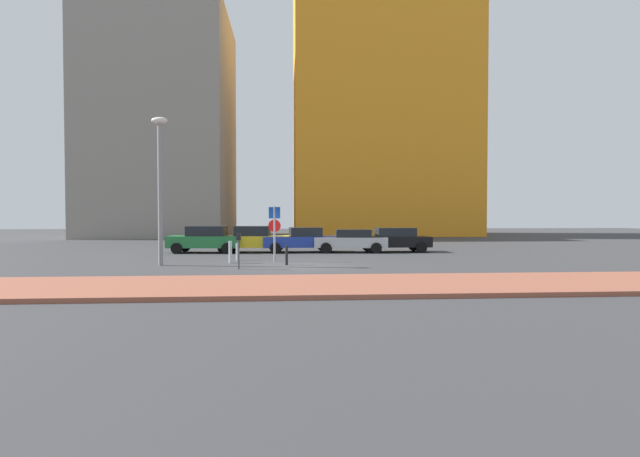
{
  "coord_description": "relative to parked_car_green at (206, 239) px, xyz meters",
  "views": [
    {
      "loc": [
        -0.54,
        -21.07,
        2.21
      ],
      "look_at": [
        1.12,
        1.76,
        1.59
      ],
      "focal_mm": 26.76,
      "sensor_mm": 36.0,
      "label": 1
    }
  ],
  "objects": [
    {
      "name": "building_under_construction",
      "position": [
        -8.39,
        23.94,
        11.05
      ],
      "size": [
        14.02,
        14.89,
        23.74
      ],
      "primitive_type": "cube",
      "color": "gray",
      "rests_on": "ground"
    },
    {
      "name": "traffic_bollard_near",
      "position": [
        2.17,
        -6.38,
        -0.3
      ],
      "size": [
        0.16,
        0.16,
        1.03
      ],
      "primitive_type": "cylinder",
      "color": "#B7B7BC",
      "rests_on": "ground"
    },
    {
      "name": "parking_meter",
      "position": [
        2.8,
        -8.94,
        0.13
      ],
      "size": [
        0.18,
        0.14,
        1.48
      ],
      "color": "#4C4C51",
      "rests_on": "ground"
    },
    {
      "name": "street_lamp",
      "position": [
        -0.78,
        -7.24,
        3.07
      ],
      "size": [
        0.7,
        0.36,
        6.55
      ],
      "color": "gray",
      "rests_on": "ground"
    },
    {
      "name": "traffic_bollard_far",
      "position": [
        4.78,
        -7.44,
        -0.38
      ],
      "size": [
        0.12,
        0.12,
        0.88
      ],
      "primitive_type": "cylinder",
      "color": "black",
      "rests_on": "ground"
    },
    {
      "name": "sidewalk_brick",
      "position": [
        5.28,
        -14.22,
        -0.75
      ],
      "size": [
        40.0,
        4.38,
        0.14
      ],
      "primitive_type": "cube",
      "color": "#93513D",
      "rests_on": "ground"
    },
    {
      "name": "parked_car_blue",
      "position": [
        5.67,
        0.04,
        -0.06
      ],
      "size": [
        4.58,
        2.3,
        1.5
      ],
      "color": "#1E389E",
      "rests_on": "ground"
    },
    {
      "name": "building_colorful_midrise",
      "position": [
        15.68,
        25.8,
        15.11
      ],
      "size": [
        19.86,
        12.94,
        31.87
      ],
      "primitive_type": "cube",
      "color": "orange",
      "rests_on": "ground"
    },
    {
      "name": "parked_car_yellow",
      "position": [
        2.71,
        0.15,
        -0.02
      ],
      "size": [
        4.66,
        2.14,
        1.59
      ],
      "color": "gold",
      "rests_on": "ground"
    },
    {
      "name": "traffic_bollard_mid",
      "position": [
        2.36,
        -5.1,
        -0.39
      ],
      "size": [
        0.13,
        0.13,
        0.85
      ],
      "primitive_type": "cylinder",
      "color": "#B7B7BC",
      "rests_on": "ground"
    },
    {
      "name": "parked_car_silver",
      "position": [
        8.67,
        -0.35,
        -0.09
      ],
      "size": [
        4.43,
        2.21,
        1.38
      ],
      "color": "#B7BABF",
      "rests_on": "ground"
    },
    {
      "name": "parked_car_green",
      "position": [
        0.0,
        0.0,
        0.0
      ],
      "size": [
        4.41,
        2.21,
        1.59
      ],
      "color": "#237238",
      "rests_on": "ground"
    },
    {
      "name": "ground_plane",
      "position": [
        5.28,
        -7.68,
        -0.82
      ],
      "size": [
        120.0,
        120.0,
        0.0
      ],
      "primitive_type": "plane",
      "color": "#38383A"
    },
    {
      "name": "parking_sign_post",
      "position": [
        4.21,
        -5.74,
        0.85
      ],
      "size": [
        0.6,
        0.11,
        2.66
      ],
      "color": "gray",
      "rests_on": "ground"
    },
    {
      "name": "parked_car_black",
      "position": [
        11.33,
        -0.18,
        -0.04
      ],
      "size": [
        4.34,
        1.98,
        1.48
      ],
      "color": "black",
      "rests_on": "ground"
    }
  ]
}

